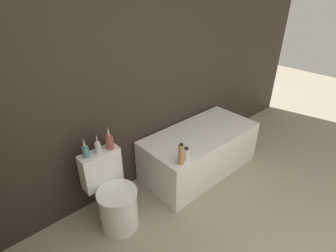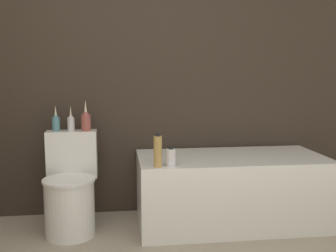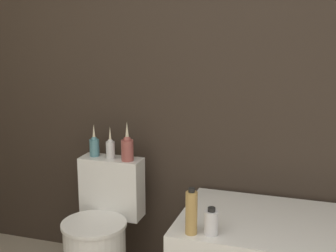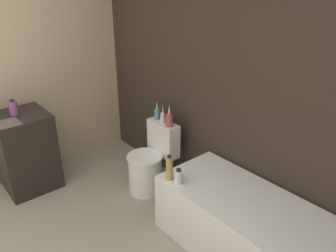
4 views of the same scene
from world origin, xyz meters
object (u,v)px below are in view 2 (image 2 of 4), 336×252
Objects in this scene: vase_silver at (71,122)px; shampoo_bottle_short at (171,157)px; vase_bronze at (86,120)px; vase_gold at (56,122)px; shampoo_bottle_tall at (158,151)px; bathtub at (231,189)px; toilet at (70,192)px.

vase_silver is 1.42× the size of shampoo_bottle_short.
shampoo_bottle_short is at bearing -34.13° from vase_bronze.
vase_gold is 0.85× the size of shampoo_bottle_tall.
toilet is (-1.24, -0.02, 0.03)m from bathtub.
bathtub is 0.66m from shampoo_bottle_short.
vase_bronze is at bearing 145.87° from shampoo_bottle_short.
toilet is 0.55m from vase_gold.
vase_silver is at bearing -7.18° from vase_gold.
bathtub is 1.96× the size of toilet.
toilet is 0.53m from vase_silver.
vase_silver is (-1.24, 0.16, 0.53)m from bathtub.
vase_silver is 0.82× the size of vase_bronze.
bathtub is at bearing 0.72° from toilet.
toilet is at bearing -90.00° from vase_silver.
bathtub is 10.39× the size of shampoo_bottle_short.
vase_bronze is at bearing 139.84° from shampoo_bottle_tall.
vase_silver reaches higher than shampoo_bottle_tall.
vase_bronze reaches higher than vase_gold.
vase_silver is 0.12m from vase_bronze.
vase_silver is 0.84× the size of shampoo_bottle_tall.
vase_bronze is at bearing 55.72° from toilet.
vase_gold is (-0.12, 0.19, 0.50)m from toilet.
shampoo_bottle_short is at bearing -153.12° from bathtub.
toilet reaches higher than bathtub.
vase_silver is 0.86m from shampoo_bottle_short.
shampoo_bottle_short is (0.09, 0.02, -0.05)m from shampoo_bottle_tall.
vase_gold is 1.43× the size of shampoo_bottle_short.
vase_bronze is 0.70m from shampoo_bottle_tall.
vase_bronze is 1.02× the size of shampoo_bottle_tall.
toilet is at bearing 157.16° from shampoo_bottle_tall.
vase_bronze is at bearing 172.20° from bathtub.
vase_bronze is at bearing -6.08° from vase_gold.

